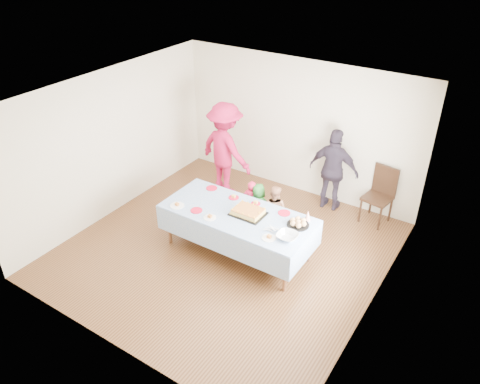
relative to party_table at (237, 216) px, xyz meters
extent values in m
plane|color=#452813|center=(-0.19, -0.07, -0.72)|extent=(5.00, 5.00, 0.00)
cube|color=beige|center=(-0.19, 2.43, 0.63)|extent=(5.00, 0.04, 2.70)
cube|color=beige|center=(-0.19, -2.57, 0.63)|extent=(5.00, 0.04, 2.70)
cube|color=beige|center=(-2.69, -0.07, 0.63)|extent=(0.04, 5.00, 2.70)
cube|color=beige|center=(2.31, -0.07, 0.63)|extent=(0.04, 5.00, 2.70)
cube|color=white|center=(-0.19, -0.07, 1.98)|extent=(5.00, 5.00, 0.04)
cube|color=#472B16|center=(2.28, 0.13, 0.78)|extent=(0.03, 1.75, 1.35)
cylinder|color=brown|center=(-1.12, -0.42, -0.36)|extent=(0.06, 0.06, 0.73)
cylinder|color=brown|center=(1.12, -0.42, -0.36)|extent=(0.06, 0.06, 0.73)
cylinder|color=brown|center=(-1.12, 0.42, -0.36)|extent=(0.06, 0.06, 0.73)
cylinder|color=brown|center=(1.12, 0.42, -0.36)|extent=(0.06, 0.06, 0.73)
cube|color=brown|center=(0.00, 0.00, 0.03)|extent=(2.40, 1.00, 0.04)
cube|color=silver|center=(0.00, 0.00, 0.05)|extent=(2.50, 1.10, 0.01)
cube|color=black|center=(0.17, 0.06, 0.06)|extent=(0.54, 0.41, 0.02)
cube|color=#F4D25D|center=(0.17, 0.06, 0.10)|extent=(0.45, 0.34, 0.07)
cube|color=#A05D25|center=(0.17, 0.06, 0.14)|extent=(0.45, 0.34, 0.01)
cylinder|color=black|center=(0.98, 0.22, 0.06)|extent=(0.35, 0.35, 0.02)
sphere|color=tan|center=(1.07, 0.22, 0.12)|extent=(0.09, 0.09, 0.09)
sphere|color=tan|center=(1.03, 0.30, 0.12)|extent=(0.09, 0.09, 0.09)
sphere|color=tan|center=(0.93, 0.30, 0.12)|extent=(0.09, 0.09, 0.09)
sphere|color=tan|center=(0.89, 0.22, 0.12)|extent=(0.09, 0.09, 0.09)
sphere|color=tan|center=(0.93, 0.14, 0.12)|extent=(0.09, 0.09, 0.09)
sphere|color=tan|center=(1.03, 0.14, 0.12)|extent=(0.09, 0.09, 0.09)
sphere|color=tan|center=(0.98, 0.22, 0.12)|extent=(0.09, 0.09, 0.09)
imported|color=silver|center=(1.00, -0.17, 0.09)|extent=(0.32, 0.32, 0.08)
cone|color=white|center=(1.04, 0.43, 0.14)|extent=(0.10, 0.10, 0.17)
cylinder|color=red|center=(-0.80, 0.40, 0.06)|extent=(0.20, 0.20, 0.01)
cylinder|color=red|center=(-0.30, 0.35, 0.06)|extent=(0.18, 0.18, 0.01)
cylinder|color=red|center=(0.11, 0.39, 0.06)|extent=(0.16, 0.16, 0.01)
cylinder|color=red|center=(0.64, 0.40, 0.06)|extent=(0.20, 0.20, 0.01)
cylinder|color=red|center=(-0.59, -0.31, 0.06)|extent=(0.20, 0.20, 0.01)
cylinder|color=white|center=(-0.95, -0.37, 0.06)|extent=(0.23, 0.23, 0.01)
cylinder|color=white|center=(-0.28, -0.36, 0.06)|extent=(0.20, 0.20, 0.01)
cylinder|color=white|center=(0.77, -0.32, 0.06)|extent=(0.22, 0.22, 0.01)
cylinder|color=black|center=(1.40, 1.97, -0.49)|extent=(0.04, 0.04, 0.47)
cylinder|color=black|center=(1.79, 1.91, -0.49)|extent=(0.04, 0.04, 0.47)
cylinder|color=black|center=(1.47, 2.36, -0.49)|extent=(0.04, 0.04, 0.47)
cylinder|color=black|center=(1.86, 2.30, -0.49)|extent=(0.04, 0.04, 0.47)
cube|color=black|center=(1.63, 2.13, -0.23)|extent=(0.53, 0.53, 0.06)
cube|color=black|center=(1.67, 2.34, 0.07)|extent=(0.46, 0.12, 0.55)
imported|color=#DE1B43|center=(-0.24, 0.83, -0.28)|extent=(0.37, 0.30, 0.89)
imported|color=#28792A|center=(-0.11, 0.83, -0.29)|extent=(0.49, 0.41, 0.87)
imported|color=#B27553|center=(0.22, 0.83, -0.26)|extent=(0.51, 0.43, 0.93)
imported|color=#B61644|center=(-1.30, 1.55, 0.22)|extent=(1.34, 0.93, 1.90)
imported|color=#2D2533|center=(0.75, 2.13, 0.09)|extent=(0.97, 0.43, 1.63)
camera|label=1|loc=(3.46, -5.26, 4.22)|focal=35.00mm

